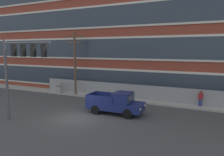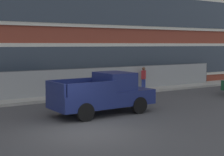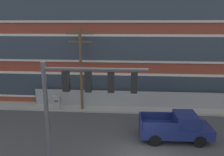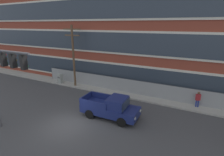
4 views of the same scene
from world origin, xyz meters
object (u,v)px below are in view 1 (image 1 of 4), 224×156
(pickup_truck_navy, at_px, (116,103))
(utility_pole_near_corner, at_px, (75,60))
(traffic_signal_mast, at_px, (19,61))
(electrical_cabinet, at_px, (60,88))
(pedestrian_near_cabinet, at_px, (201,98))

(pickup_truck_navy, bearing_deg, utility_pole_near_corner, 148.10)
(traffic_signal_mast, relative_size, pickup_truck_navy, 1.27)
(traffic_signal_mast, xyz_separation_m, electrical_cabinet, (-4.41, 9.80, -4.00))
(utility_pole_near_corner, relative_size, pedestrian_near_cabinet, 4.52)
(pickup_truck_navy, xyz_separation_m, electrical_cabinet, (-10.01, 4.60, -0.21))
(electrical_cabinet, distance_m, pedestrian_near_cabinet, 16.50)
(traffic_signal_mast, xyz_separation_m, utility_pole_near_corner, (-2.08, 9.97, -0.46))
(utility_pole_near_corner, height_order, electrical_cabinet, utility_pole_near_corner)
(utility_pole_near_corner, bearing_deg, electrical_cabinet, -175.65)
(traffic_signal_mast, distance_m, pedestrian_near_cabinet, 16.41)
(electrical_cabinet, bearing_deg, traffic_signal_mast, -65.75)
(utility_pole_near_corner, bearing_deg, traffic_signal_mast, -78.23)
(traffic_signal_mast, height_order, utility_pole_near_corner, utility_pole_near_corner)
(pedestrian_near_cabinet, bearing_deg, traffic_signal_mast, -139.10)
(utility_pole_near_corner, bearing_deg, pickup_truck_navy, -31.90)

